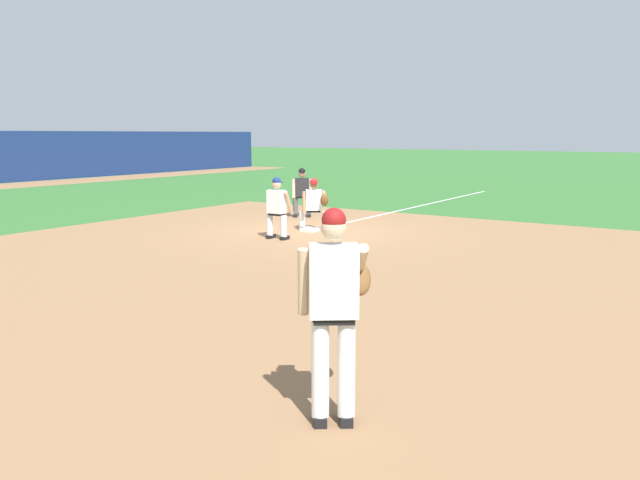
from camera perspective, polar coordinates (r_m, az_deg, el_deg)
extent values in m
plane|color=#336B2D|center=(15.84, -0.95, 0.79)|extent=(160.00, 160.00, 0.00)
cube|color=#936B47|center=(10.59, -0.41, -3.65)|extent=(18.00, 18.00, 0.01)
cube|color=white|center=(21.61, 9.07, 3.08)|extent=(13.32, 0.10, 0.00)
cube|color=white|center=(15.83, -0.95, 0.95)|extent=(0.38, 0.38, 0.09)
sphere|color=white|center=(9.65, 0.09, -4.79)|extent=(0.07, 0.07, 0.07)
cube|color=black|center=(5.55, 0.01, -15.94)|extent=(0.28, 0.24, 0.09)
cylinder|color=white|center=(5.34, 0.03, -11.72)|extent=(0.15, 0.15, 0.84)
cube|color=black|center=(5.57, 2.37, -15.90)|extent=(0.28, 0.24, 0.09)
cylinder|color=white|center=(5.35, 2.44, -11.68)|extent=(0.15, 0.15, 0.84)
cube|color=black|center=(5.20, 1.25, -7.18)|extent=(0.36, 0.39, 0.06)
cube|color=white|center=(5.11, 1.27, -3.75)|extent=(0.43, 0.47, 0.60)
sphere|color=#DBB28E|center=(5.05, 1.27, 1.06)|extent=(0.21, 0.21, 0.21)
sphere|color=maroon|center=(5.04, 1.27, 1.85)|extent=(0.20, 0.20, 0.20)
cube|color=maroon|center=(5.13, 1.22, 1.71)|extent=(0.19, 0.20, 0.02)
cylinder|color=#DBB28E|center=(5.18, -1.55, -3.85)|extent=(0.21, 0.18, 0.59)
cylinder|color=#DBB28E|center=(5.40, 3.74, -2.02)|extent=(0.48, 0.38, 0.41)
ellipsoid|color=brown|center=(5.52, 3.64, -3.54)|extent=(0.36, 0.34, 0.34)
cube|color=black|center=(16.00, 0.52, 1.04)|extent=(0.28, 0.24, 0.09)
cylinder|color=white|center=(16.00, 0.51, 1.90)|extent=(0.15, 0.15, 0.40)
cube|color=black|center=(15.99, -1.63, 1.03)|extent=(0.28, 0.24, 0.09)
cylinder|color=white|center=(15.99, -1.64, 1.89)|extent=(0.15, 0.15, 0.40)
cube|color=black|center=(15.97, -0.56, 2.68)|extent=(0.36, 0.39, 0.06)
cube|color=white|center=(15.93, -0.57, 3.67)|extent=(0.43, 0.47, 0.52)
sphere|color=#9E7051|center=(15.88, -0.57, 5.07)|extent=(0.21, 0.21, 0.21)
sphere|color=maroon|center=(15.87, -0.57, 5.32)|extent=(0.20, 0.20, 0.20)
cube|color=maroon|center=(15.78, -0.56, 5.20)|extent=(0.19, 0.20, 0.02)
cylinder|color=#9E7051|center=(15.51, 0.38, 4.05)|extent=(0.53, 0.41, 0.24)
cylinder|color=#9E7051|center=(15.84, -1.47, 3.42)|extent=(0.25, 0.21, 0.58)
ellipsoid|color=brown|center=(15.31, 0.41, 3.69)|extent=(0.29, 0.29, 0.35)
cube|color=black|center=(14.82, -4.51, 0.32)|extent=(0.26, 0.12, 0.09)
cylinder|color=white|center=(14.74, -4.62, 1.39)|extent=(0.15, 0.15, 0.50)
cube|color=black|center=(14.58, -3.24, 0.19)|extent=(0.26, 0.12, 0.09)
cylinder|color=white|center=(14.51, -3.34, 1.27)|extent=(0.15, 0.15, 0.50)
cube|color=black|center=(14.59, -4.00, 2.38)|extent=(0.21, 0.35, 0.06)
cube|color=white|center=(14.55, -4.01, 3.51)|extent=(0.25, 0.41, 0.54)
sphere|color=tan|center=(14.53, -3.98, 5.09)|extent=(0.21, 0.21, 0.21)
sphere|color=navy|center=(14.53, -3.99, 5.37)|extent=(0.20, 0.20, 0.20)
cube|color=navy|center=(14.60, -3.78, 5.29)|extent=(0.11, 0.17, 0.02)
cylinder|color=tan|center=(14.82, -4.46, 3.49)|extent=(0.33, 0.10, 0.56)
cylinder|color=tan|center=(14.53, -2.87, 3.39)|extent=(0.33, 0.10, 0.56)
cube|color=black|center=(18.56, -1.02, 2.24)|extent=(0.27, 0.24, 0.09)
cylinder|color=#515154|center=(18.56, -1.03, 3.13)|extent=(0.15, 0.15, 0.50)
cube|color=black|center=(18.55, -2.26, 2.23)|extent=(0.27, 0.24, 0.09)
cylinder|color=#515154|center=(18.56, -2.27, 3.12)|extent=(0.15, 0.15, 0.50)
cube|color=black|center=(18.53, -1.65, 3.96)|extent=(0.36, 0.39, 0.06)
cube|color=#232326|center=(18.50, -1.66, 4.85)|extent=(0.43, 0.46, 0.54)
sphere|color=tan|center=(18.45, -1.66, 6.08)|extent=(0.21, 0.21, 0.21)
sphere|color=black|center=(18.45, -1.66, 6.30)|extent=(0.20, 0.20, 0.20)
cube|color=black|center=(18.36, -1.66, 6.20)|extent=(0.19, 0.20, 0.02)
cylinder|color=tan|center=(18.37, -0.86, 4.71)|extent=(0.32, 0.27, 0.56)
cylinder|color=tan|center=(18.36, -2.43, 4.70)|extent=(0.32, 0.27, 0.56)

